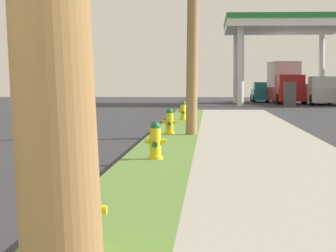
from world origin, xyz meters
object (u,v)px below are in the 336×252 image
at_px(car_teal_by_near_pump, 264,93).
at_px(fire_hydrant_nearest, 84,212).
at_px(fire_hydrant_fourth, 183,112).
at_px(fire_hydrant_fifth, 187,105).
at_px(truck_red_on_apron, 285,83).
at_px(truck_silver_at_forecourt, 321,92).
at_px(fire_hydrant_third, 170,123).
at_px(fire_hydrant_second, 155,142).

bearing_deg(car_teal_by_near_pump, fire_hydrant_nearest, -95.60).
distance_m(fire_hydrant_nearest, fire_hydrant_fourth, 23.69).
distance_m(fire_hydrant_fifth, car_teal_by_near_pump, 24.29).
height_order(fire_hydrant_fourth, truck_red_on_apron, truck_red_on_apron).
relative_size(truck_silver_at_forecourt, truck_red_on_apron, 0.83).
xyz_separation_m(fire_hydrant_nearest, fire_hydrant_fourth, (0.10, 23.69, 0.00)).
bearing_deg(fire_hydrant_fourth, fire_hydrant_third, -90.84).
distance_m(fire_hydrant_nearest, truck_red_on_apron, 52.22).
bearing_deg(fire_hydrant_fifth, car_teal_by_near_pump, 77.10).
height_order(fire_hydrant_third, car_teal_by_near_pump, car_teal_by_near_pump).
relative_size(fire_hydrant_second, fire_hydrant_fourth, 1.00).
xyz_separation_m(fire_hydrant_second, fire_hydrant_fourth, (0.02, 15.54, 0.00)).
relative_size(fire_hydrant_fourth, truck_red_on_apron, 0.11).
distance_m(fire_hydrant_fourth, truck_silver_at_forecourt, 26.21).
distance_m(fire_hydrant_second, car_teal_by_near_pump, 47.78).
bearing_deg(fire_hydrant_fourth, car_teal_by_near_pump, 80.49).
bearing_deg(fire_hydrant_third, car_teal_by_near_pump, 82.24).
bearing_deg(car_teal_by_near_pump, truck_silver_at_forecourt, -64.38).
xyz_separation_m(fire_hydrant_fourth, truck_silver_at_forecourt, (8.83, 24.67, 0.47)).
bearing_deg(truck_silver_at_forecourt, fire_hydrant_fourth, -109.70).
xyz_separation_m(fire_hydrant_second, truck_silver_at_forecourt, (8.85, 40.20, 0.47)).
bearing_deg(fire_hydrant_fifth, fire_hydrant_fourth, -89.48).
xyz_separation_m(truck_silver_at_forecourt, truck_red_on_apron, (-2.20, 3.42, 0.57)).
distance_m(fire_hydrant_fifth, truck_silver_at_forecourt, 18.67).
bearing_deg(fire_hydrant_fourth, truck_silver_at_forecourt, 70.30).
xyz_separation_m(fire_hydrant_third, fire_hydrant_fifth, (0.05, 16.45, 0.00)).
bearing_deg(truck_red_on_apron, fire_hydrant_fifth, -108.71).
bearing_deg(fire_hydrant_fifth, fire_hydrant_nearest, -90.05).
xyz_separation_m(car_teal_by_near_pump, truck_silver_at_forecourt, (3.49, -7.27, 0.19)).
distance_m(fire_hydrant_fourth, car_teal_by_near_pump, 32.38).
xyz_separation_m(fire_hydrant_fourth, truck_red_on_apron, (6.64, 28.08, 1.04)).
bearing_deg(truck_red_on_apron, fire_hydrant_nearest, -97.42).
relative_size(fire_hydrant_second, truck_red_on_apron, 0.11).
distance_m(truck_silver_at_forecourt, truck_red_on_apron, 4.10).
bearing_deg(fire_hydrant_nearest, fire_hydrant_fifth, 89.95).
xyz_separation_m(fire_hydrant_nearest, fire_hydrant_second, (0.09, 8.15, 0.00)).
height_order(fire_hydrant_fourth, car_teal_by_near_pump, car_teal_by_near_pump).
distance_m(fire_hydrant_third, fire_hydrant_fourth, 8.19).
distance_m(fire_hydrant_second, fire_hydrant_third, 7.35).
xyz_separation_m(fire_hydrant_second, fire_hydrant_fifth, (-0.06, 23.80, 0.00)).
distance_m(fire_hydrant_second, truck_silver_at_forecourt, 41.17).
relative_size(fire_hydrant_fifth, truck_silver_at_forecourt, 0.14).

